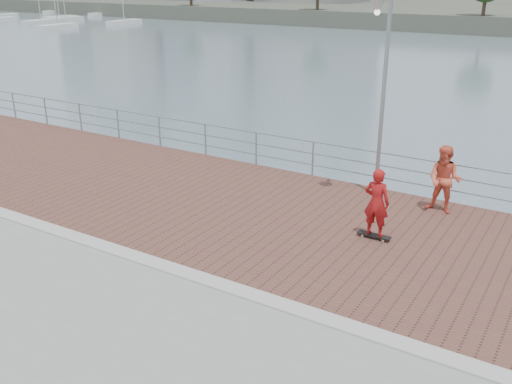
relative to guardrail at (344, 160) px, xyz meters
The scene contains 9 objects.
water 7.50m from the guardrail, 90.00° to the right, with size 400.00×400.00×0.00m, color slate.
brick_lane 3.47m from the guardrail, 90.00° to the right, with size 40.00×6.80×0.02m, color brown.
curb 7.03m from the guardrail, 90.00° to the right, with size 40.00×0.40×0.06m, color #B7B5AD.
guardrail is the anchor object (origin of this frame).
street_lamp 3.63m from the guardrail, 36.64° to the right, with size 0.41×1.19×5.61m.
skateboard 4.02m from the guardrail, 55.84° to the right, with size 0.80×0.21×0.09m.
skateboarder 3.98m from the guardrail, 55.84° to the right, with size 0.60×0.40×1.65m, color #A81617.
bystander 3.27m from the guardrail, 14.85° to the right, with size 0.87×0.68×1.79m, color #F06346.
marina 98.74m from the guardrail, 145.68° to the left, with size 33.11×30.94×10.20m.
Camera 1 is at (6.28, -8.17, 5.90)m, focal length 40.00 mm.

